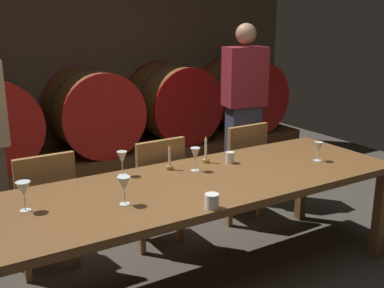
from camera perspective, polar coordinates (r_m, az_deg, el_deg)
name	(u,v)px	position (r m, az deg, el deg)	size (l,w,h in m)	color
back_wall	(71,51)	(5.43, -14.69, 11.07)	(5.76, 0.24, 2.78)	brown
barrel_shelf	(94,167)	(5.14, -11.98, -2.75)	(5.18, 0.90, 0.36)	brown
wine_barrel_center	(93,111)	(5.00, -12.18, 3.99)	(0.88, 0.80, 0.88)	brown
wine_barrel_right	(173,103)	(5.38, -2.36, 5.14)	(0.88, 0.80, 0.88)	brown
wine_barrel_far_right	(241,95)	(5.92, 6.12, 6.01)	(0.88, 0.80, 0.88)	brown
dining_table	(196,190)	(3.00, 0.52, -5.72)	(2.86, 0.92, 0.74)	brown
chair_left	(44,206)	(3.40, -17.80, -7.25)	(0.40, 0.40, 0.88)	olive
chair_center	(155,186)	(3.61, -4.63, -5.18)	(0.41, 0.41, 0.88)	olive
chair_right	(239,166)	(4.08, 5.84, -2.76)	(0.41, 0.41, 0.88)	olive
guest_right	(244,113)	(4.46, 6.40, 3.88)	(0.42, 0.31, 1.70)	#33384C
candle_left	(170,163)	(3.19, -2.79, -2.35)	(0.05, 0.05, 0.18)	olive
candle_right	(206,155)	(3.34, 1.71, -1.40)	(0.05, 0.05, 0.20)	olive
wine_glass_far_left	(23,190)	(2.66, -20.10, -5.33)	(0.08, 0.08, 0.17)	white
wine_glass_left	(124,185)	(2.61, -8.40, -5.00)	(0.07, 0.07, 0.17)	white
wine_glass_center	(122,159)	(3.09, -8.64, -1.79)	(0.07, 0.07, 0.17)	silver
wine_glass_right	(195,155)	(3.15, 0.41, -1.34)	(0.07, 0.07, 0.16)	white
wine_glass_far_right	(319,147)	(3.49, 15.37, -0.41)	(0.06, 0.06, 0.14)	silver
cup_left	(212,201)	(2.56, 2.47, -7.07)	(0.08, 0.08, 0.08)	white
cup_right	(230,157)	(3.35, 4.71, -1.67)	(0.06, 0.06, 0.08)	white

